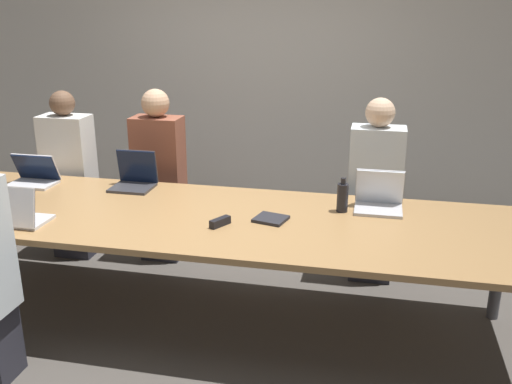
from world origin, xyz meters
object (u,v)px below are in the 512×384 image
object	(u,v)px
laptop_near_left	(15,214)
stapler	(220,222)
person_far_right	(375,194)
laptop_far_midleft	(135,177)
person_far_left	(70,178)
laptop_far_right	(379,198)
laptop_far_left	(34,175)
bottle_far_right	(343,197)
person_far_midleft	(160,178)

from	to	relation	value
laptop_near_left	stapler	bearing A→B (deg)	-168.54
person_far_right	laptop_far_midleft	size ratio (longest dim) A/B	4.69
person_far_left	stapler	distance (m)	1.84
laptop_far_right	stapler	distance (m)	1.09
laptop_near_left	laptop_far_left	bearing A→B (deg)	-65.12
bottle_far_right	laptop_far_midleft	xyz separation A→B (m)	(-1.56, 0.20, -0.02)
person_far_midleft	stapler	size ratio (longest dim) A/B	9.49
bottle_far_right	stapler	distance (m)	0.84
laptop_far_midleft	laptop_near_left	xyz separation A→B (m)	(-0.42, -0.88, -0.00)
laptop_far_left	person_far_left	bearing A→B (deg)	84.15
bottle_far_right	person_far_midleft	world-z (taller)	person_far_midleft
bottle_far_right	laptop_near_left	bearing A→B (deg)	-161.20
person_far_right	laptop_far_midleft	world-z (taller)	person_far_right
person_far_left	stapler	world-z (taller)	person_far_left
bottle_far_right	laptop_far_left	size ratio (longest dim) A/B	0.67
laptop_far_midleft	person_far_midleft	world-z (taller)	person_far_midleft
laptop_far_midleft	laptop_far_left	size ratio (longest dim) A/B	0.88
laptop_far_left	stapler	size ratio (longest dim) A/B	2.28
laptop_far_midleft	person_far_left	size ratio (longest dim) A/B	0.22
person_far_right	person_far_left	size ratio (longest dim) A/B	1.01
person_far_right	laptop_near_left	distance (m)	2.54
laptop_far_right	person_far_midleft	world-z (taller)	person_far_midleft
stapler	laptop_far_right	bearing A→B (deg)	58.24
laptop_far_midleft	person_far_left	distance (m)	0.82
laptop_far_midleft	person_far_midleft	xyz separation A→B (m)	(0.02, 0.43, -0.14)
laptop_far_left	person_far_left	world-z (taller)	person_far_left
bottle_far_right	person_far_left	bearing A→B (deg)	166.86
laptop_near_left	bottle_far_right	bearing A→B (deg)	-161.20
laptop_far_right	laptop_far_left	size ratio (longest dim) A/B	0.92
laptop_far_left	stapler	bearing A→B (deg)	-18.06
person_far_midleft	stapler	distance (m)	1.34
laptop_near_left	laptop_far_left	world-z (taller)	laptop_near_left
laptop_far_right	laptop_far_midleft	bearing A→B (deg)	176.79
laptop_far_right	laptop_near_left	bearing A→B (deg)	-160.69
laptop_far_midleft	person_far_midleft	size ratio (longest dim) A/B	0.21
laptop_far_midleft	laptop_far_left	distance (m)	0.79
laptop_far_right	laptop_near_left	distance (m)	2.35
laptop_far_midleft	laptop_near_left	world-z (taller)	laptop_far_midleft
person_far_right	stapler	xyz separation A→B (m)	(-0.93, -1.04, 0.09)
person_far_right	bottle_far_right	bearing A→B (deg)	-108.48
person_far_midleft	laptop_far_left	xyz separation A→B (m)	(-0.80, -0.53, 0.13)
laptop_far_right	person_far_midleft	bearing A→B (deg)	163.28
laptop_far_midleft	laptop_far_left	bearing A→B (deg)	-173.07
person_far_right	person_far_midleft	distance (m)	1.75
person_far_right	laptop_near_left	xyz separation A→B (m)	(-2.19, -1.29, 0.14)
person_far_right	laptop_near_left	size ratio (longest dim) A/B	4.01
laptop_far_midleft	stapler	size ratio (longest dim) A/B	2.01
bottle_far_right	laptop_far_midleft	distance (m)	1.57
person_far_midleft	laptop_far_right	bearing A→B (deg)	-16.72
person_far_left	laptop_near_left	bearing A→B (deg)	-75.24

